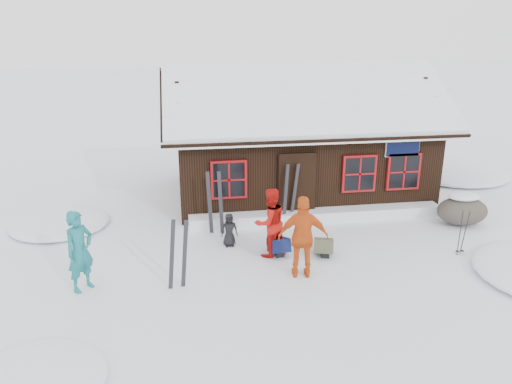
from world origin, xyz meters
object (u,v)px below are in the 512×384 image
at_px(ski_pair_left, 178,255).
at_px(backpack_blue, 279,248).
at_px(skier_teal, 80,251).
at_px(skier_orange_left, 270,223).
at_px(skier_crouched, 229,230).
at_px(ski_poles, 462,233).
at_px(skier_orange_right, 303,237).
at_px(boulder, 462,210).
at_px(backpack_olive, 323,249).

bearing_deg(ski_pair_left, backpack_blue, 30.43).
relative_size(skier_teal, skier_orange_left, 1.03).
xyz_separation_m(ski_pair_left, backpack_blue, (2.51, 1.32, -0.62)).
bearing_deg(skier_teal, backpack_blue, -35.19).
relative_size(skier_teal, skier_crouched, 2.04).
bearing_deg(backpack_blue, ski_poles, -14.60).
relative_size(skier_teal, ski_pair_left, 1.10).
bearing_deg(ski_pair_left, skier_orange_right, 4.83).
height_order(skier_orange_left, skier_crouched, skier_orange_left).
relative_size(skier_crouched, boulder, 0.61).
bearing_deg(skier_teal, ski_poles, -45.92).
height_order(skier_orange_right, backpack_blue, skier_orange_right).
height_order(skier_orange_left, ski_pair_left, skier_orange_left).
relative_size(boulder, ski_poles, 1.21).
distance_m(skier_crouched, backpack_olive, 2.49).
distance_m(skier_teal, backpack_blue, 4.79).
relative_size(ski_pair_left, backpack_blue, 2.69).
xyz_separation_m(skier_crouched, ski_poles, (5.77, -1.41, 0.12)).
height_order(skier_orange_left, ski_poles, skier_orange_left).
distance_m(skier_orange_left, boulder, 6.05).
height_order(skier_orange_left, boulder, skier_orange_left).
distance_m(skier_orange_right, ski_pair_left, 2.83).
height_order(boulder, ski_poles, ski_poles).
distance_m(skier_crouched, boulder, 6.89).
distance_m(skier_orange_left, skier_orange_right, 1.32).
bearing_deg(boulder, ski_pair_left, -163.20).
relative_size(ski_poles, backpack_olive, 1.96).
distance_m(ski_pair_left, ski_poles, 7.12).
xyz_separation_m(skier_crouched, ski_pair_left, (-1.33, -2.02, 0.34)).
bearing_deg(backpack_blue, ski_pair_left, -158.19).
relative_size(ski_pair_left, backpack_olive, 2.67).
bearing_deg(backpack_olive, skier_crouched, 173.97).
xyz_separation_m(ski_poles, backpack_blue, (-4.58, 0.70, -0.41)).
bearing_deg(skier_orange_left, ski_pair_left, 8.28).
relative_size(skier_orange_right, ski_poles, 1.60).
height_order(ski_poles, backpack_blue, ski_poles).
bearing_deg(ski_pair_left, skier_teal, 175.84).
bearing_deg(skier_orange_left, skier_teal, -8.02).
relative_size(skier_teal, backpack_blue, 2.96).
relative_size(skier_orange_right, ski_pair_left, 1.17).
relative_size(skier_teal, boulder, 1.24).
bearing_deg(boulder, skier_teal, -167.84).
bearing_deg(skier_crouched, backpack_blue, -33.90).
distance_m(skier_crouched, ski_pair_left, 2.44).
bearing_deg(skier_teal, skier_crouched, -20.87).
xyz_separation_m(skier_crouched, boulder, (6.87, 0.45, -0.01)).
bearing_deg(skier_orange_right, backpack_blue, -65.30).
relative_size(skier_teal, ski_poles, 1.50).
xyz_separation_m(skier_orange_right, ski_pair_left, (-2.83, -0.10, -0.19)).
distance_m(skier_orange_right, backpack_blue, 1.49).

